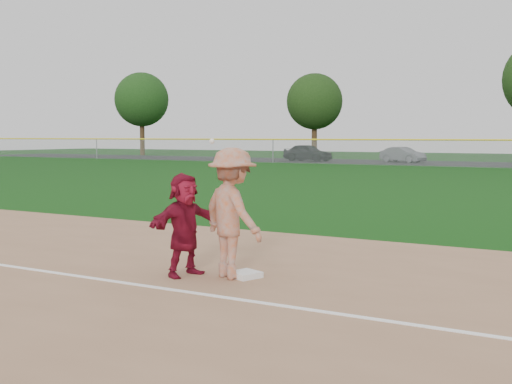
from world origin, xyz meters
The scene contains 9 objects.
ground centered at (0.00, 0.00, 0.00)m, with size 160.00×160.00×0.00m, color #0D3C0B.
foul_line centered at (0.00, -0.80, 0.03)m, with size 60.00×0.10×0.01m, color white.
first_base centered at (0.39, 0.46, 0.07)m, with size 0.42×0.42×0.09m, color white.
base_runner centered at (-0.54, 0.11, 0.86)m, with size 1.55×0.49×1.67m, color maroon.
car_left centered at (-19.00, 44.89, 0.79)m, with size 1.83×4.56×1.55m, color black.
car_mid centered at (-10.61, 46.26, 0.68)m, with size 1.41×4.04×1.33m, color slate.
first_base_play centered at (0.21, 0.35, 1.06)m, with size 1.54×1.25×2.22m.
tree_0 centered at (-44.00, 52.00, 6.59)m, with size 6.40×6.40×9.81m.
tree_1 centered at (-22.00, 53.00, 5.83)m, with size 5.80×5.80×8.75m.
Camera 1 is at (5.50, -8.27, 2.28)m, focal length 45.00 mm.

